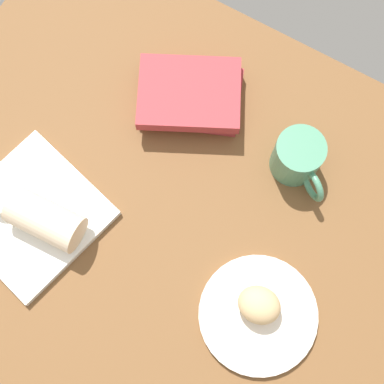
{
  "coord_description": "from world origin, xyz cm",
  "views": [
    {
      "loc": [
        -14.47,
        18.08,
        103.57
      ],
      "look_at": [
        -1.04,
        -5.1,
        7.0
      ],
      "focal_mm": 50.58,
      "sensor_mm": 36.0,
      "label": 1
    }
  ],
  "objects_px": {
    "sauce_cup": "(3,200)",
    "square_plate": "(32,215)",
    "round_plate": "(258,315)",
    "coffee_mug": "(298,158)",
    "scone_pastry": "(259,305)",
    "book_stack": "(190,95)",
    "breakfast_wrap": "(45,220)"
  },
  "relations": [
    {
      "from": "square_plate",
      "to": "breakfast_wrap",
      "type": "distance_m",
      "value": 0.06
    },
    {
      "from": "round_plate",
      "to": "sauce_cup",
      "type": "relative_size",
      "value": 3.75
    },
    {
      "from": "round_plate",
      "to": "book_stack",
      "type": "height_order",
      "value": "book_stack"
    },
    {
      "from": "book_stack",
      "to": "coffee_mug",
      "type": "height_order",
      "value": "coffee_mug"
    },
    {
      "from": "round_plate",
      "to": "book_stack",
      "type": "xyz_separation_m",
      "value": [
        0.31,
        -0.3,
        0.02
      ]
    },
    {
      "from": "square_plate",
      "to": "coffee_mug",
      "type": "height_order",
      "value": "coffee_mug"
    },
    {
      "from": "scone_pastry",
      "to": "square_plate",
      "type": "height_order",
      "value": "scone_pastry"
    },
    {
      "from": "coffee_mug",
      "to": "book_stack",
      "type": "bearing_deg",
      "value": -3.81
    },
    {
      "from": "scone_pastry",
      "to": "breakfast_wrap",
      "type": "height_order",
      "value": "breakfast_wrap"
    },
    {
      "from": "square_plate",
      "to": "book_stack",
      "type": "xyz_separation_m",
      "value": [
        -0.14,
        -0.35,
        0.02
      ]
    },
    {
      "from": "scone_pastry",
      "to": "book_stack",
      "type": "relative_size",
      "value": 0.31
    },
    {
      "from": "sauce_cup",
      "to": "coffee_mug",
      "type": "xyz_separation_m",
      "value": [
        -0.43,
        -0.34,
        0.02
      ]
    },
    {
      "from": "round_plate",
      "to": "breakfast_wrap",
      "type": "distance_m",
      "value": 0.42
    },
    {
      "from": "sauce_cup",
      "to": "scone_pastry",
      "type": "bearing_deg",
      "value": -172.29
    },
    {
      "from": "breakfast_wrap",
      "to": "book_stack",
      "type": "xyz_separation_m",
      "value": [
        -0.1,
        -0.35,
        -0.02
      ]
    },
    {
      "from": "scone_pastry",
      "to": "square_plate",
      "type": "distance_m",
      "value": 0.45
    },
    {
      "from": "scone_pastry",
      "to": "coffee_mug",
      "type": "xyz_separation_m",
      "value": [
        0.06,
        -0.27,
        0.01
      ]
    },
    {
      "from": "square_plate",
      "to": "round_plate",
      "type": "bearing_deg",
      "value": -173.49
    },
    {
      "from": "book_stack",
      "to": "coffee_mug",
      "type": "xyz_separation_m",
      "value": [
        -0.24,
        0.02,
        0.02
      ]
    },
    {
      "from": "round_plate",
      "to": "scone_pastry",
      "type": "distance_m",
      "value": 0.04
    },
    {
      "from": "round_plate",
      "to": "coffee_mug",
      "type": "distance_m",
      "value": 0.3
    },
    {
      "from": "round_plate",
      "to": "sauce_cup",
      "type": "bearing_deg",
      "value": 6.23
    },
    {
      "from": "breakfast_wrap",
      "to": "round_plate",
      "type": "bearing_deg",
      "value": -87.11
    },
    {
      "from": "sauce_cup",
      "to": "square_plate",
      "type": "bearing_deg",
      "value": -176.11
    },
    {
      "from": "square_plate",
      "to": "breakfast_wrap",
      "type": "relative_size",
      "value": 1.76
    },
    {
      "from": "breakfast_wrap",
      "to": "book_stack",
      "type": "bearing_deg",
      "value": -19.4
    },
    {
      "from": "breakfast_wrap",
      "to": "coffee_mug",
      "type": "bearing_deg",
      "value": -49.41
    },
    {
      "from": "square_plate",
      "to": "coffee_mug",
      "type": "relative_size",
      "value": 1.87
    },
    {
      "from": "breakfast_wrap",
      "to": "scone_pastry",
      "type": "bearing_deg",
      "value": -85.28
    },
    {
      "from": "coffee_mug",
      "to": "scone_pastry",
      "type": "bearing_deg",
      "value": 103.33
    },
    {
      "from": "book_stack",
      "to": "scone_pastry",
      "type": "bearing_deg",
      "value": 136.8
    },
    {
      "from": "round_plate",
      "to": "coffee_mug",
      "type": "xyz_separation_m",
      "value": [
        0.07,
        -0.28,
        0.04
      ]
    }
  ]
}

